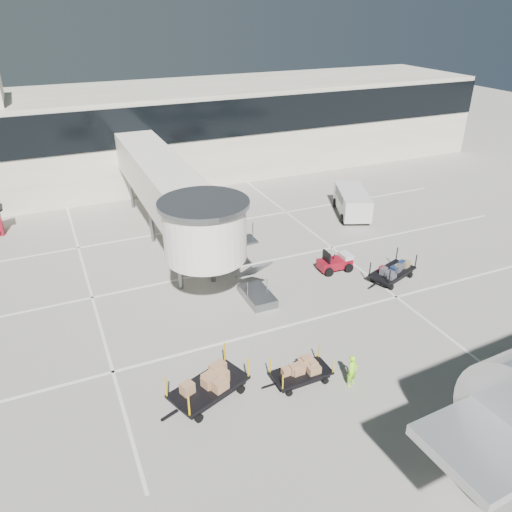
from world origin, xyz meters
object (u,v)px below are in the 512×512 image
object	(u,v)px
box_cart_near	(302,372)
box_cart_far	(210,385)
baggage_tug	(335,263)
suitcase_cart	(392,272)
minivan	(352,200)
ground_worker	(352,371)

from	to	relation	value
box_cart_near	box_cart_far	bearing A→B (deg)	168.41
baggage_tug	box_cart_far	xyz separation A→B (m)	(-10.91, -7.53, 0.12)
baggage_tug	suitcase_cart	size ratio (longest dim) A/B	0.58
box_cart_far	minivan	world-z (taller)	minivan
box_cart_far	box_cart_near	bearing A→B (deg)	-31.52
minivan	ground_worker	bearing A→B (deg)	-101.10
box_cart_near	suitcase_cart	bearing A→B (deg)	30.70
baggage_tug	box_cart_near	bearing A→B (deg)	-127.99
baggage_tug	ground_worker	size ratio (longest dim) A/B	1.39
baggage_tug	suitcase_cart	world-z (taller)	suitcase_cart
suitcase_cart	box_cart_far	xyz separation A→B (m)	(-13.37, -5.08, 0.11)
suitcase_cart	ground_worker	bearing A→B (deg)	-156.67
baggage_tug	box_cart_near	distance (m)	10.74
box_cart_near	ground_worker	bearing A→B (deg)	-30.82
baggage_tug	minivan	distance (m)	9.61
ground_worker	minivan	size ratio (longest dim) A/B	0.28
suitcase_cart	ground_worker	world-z (taller)	ground_worker
baggage_tug	minivan	world-z (taller)	minivan
baggage_tug	box_cart_near	xyz separation A→B (m)	(-6.85, -8.27, -0.01)
suitcase_cart	minivan	xyz separation A→B (m)	(3.62, 9.87, 0.64)
suitcase_cart	minivan	size ratio (longest dim) A/B	0.68
box_cart_near	baggage_tug	bearing A→B (deg)	49.07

